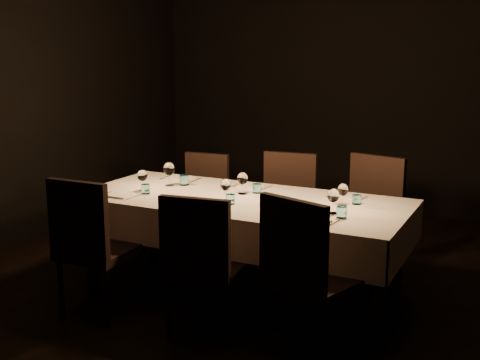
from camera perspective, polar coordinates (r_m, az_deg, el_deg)
The scene contains 14 objects.
room at distance 4.44m, azimuth 0.00°, elevation 7.58°, with size 5.01×6.01×3.01m.
dining_table at distance 4.58m, azimuth 0.00°, elevation -2.61°, with size 2.52×1.12×0.76m.
chair_near_left at distance 4.34m, azimuth -13.93°, elevation -5.66°, with size 0.49×0.49×1.00m.
place_setting_near_left at distance 4.77m, azimuth -9.85°, elevation -0.43°, with size 0.31×0.39×0.17m.
chair_near_center at distance 3.91m, azimuth -3.62°, elevation -7.53°, with size 0.52×0.52×0.97m.
place_setting_near_center at distance 4.38m, azimuth -1.92°, elevation -1.40°, with size 0.31×0.39×0.17m.
chair_near_right at distance 3.67m, azimuth 6.26°, elevation -8.53°, with size 0.62×0.62×1.02m.
place_setting_near_right at distance 4.06m, azimuth 8.47°, elevation -2.55°, with size 0.33×0.40×0.17m.
chair_far_left at distance 5.66m, azimuth -3.58°, elevation -1.69°, with size 0.47×0.47×0.91m.
place_setting_far_left at distance 5.07m, azimuth -6.08°, elevation 0.51°, with size 0.35×0.42×0.20m.
chair_far_center at distance 5.26m, azimuth 4.35°, elevation -2.37°, with size 0.52×0.52×0.98m.
place_setting_far_center at distance 4.75m, azimuth 0.82°, elevation -0.32°, with size 0.32×0.40×0.17m.
chair_far_right at distance 5.03m, azimuth 12.06°, elevation -3.08°, with size 0.59×0.59×1.02m.
place_setting_far_right at distance 4.47m, azimuth 10.14°, elevation -1.34°, with size 0.30×0.39×0.16m.
Camera 1 is at (1.99, -3.96, 1.83)m, focal length 45.00 mm.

